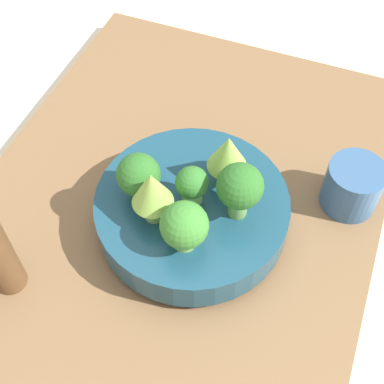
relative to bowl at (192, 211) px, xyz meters
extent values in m
plane|color=beige|center=(0.02, -0.04, -0.08)|extent=(6.00, 6.00, 0.00)
cube|color=brown|center=(0.02, -0.04, -0.06)|extent=(0.91, 0.62, 0.05)
cylinder|color=navy|center=(0.00, 0.00, -0.03)|extent=(0.13, 0.13, 0.01)
cylinder|color=navy|center=(0.00, 0.00, 0.00)|extent=(0.28, 0.28, 0.05)
cylinder|color=#609347|center=(0.00, 0.07, 0.05)|extent=(0.03, 0.03, 0.04)
sphere|color=#286023|center=(0.00, 0.07, 0.09)|extent=(0.06, 0.06, 0.06)
cylinder|color=#6BA34C|center=(-0.05, 0.03, 0.04)|extent=(0.02, 0.02, 0.03)
cone|color=#84AD47|center=(-0.05, 0.03, 0.09)|extent=(0.06, 0.06, 0.06)
cylinder|color=#7AB256|center=(0.07, 0.02, 0.04)|extent=(0.03, 0.03, 0.02)
sphere|color=#387A2D|center=(0.07, 0.02, 0.07)|extent=(0.06, 0.06, 0.06)
cylinder|color=#6BA34C|center=(0.04, -0.04, 0.05)|extent=(0.03, 0.03, 0.04)
cone|color=#84AD47|center=(0.04, -0.04, 0.09)|extent=(0.06, 0.06, 0.06)
cylinder|color=#7AB256|center=(0.01, -0.07, 0.04)|extent=(0.02, 0.02, 0.02)
sphere|color=#286023|center=(0.01, -0.07, 0.07)|extent=(0.06, 0.06, 0.06)
cylinder|color=#7AB256|center=(0.00, 0.00, 0.04)|extent=(0.03, 0.03, 0.03)
sphere|color=#2D6B28|center=(0.00, 0.00, 0.07)|extent=(0.05, 0.05, 0.05)
cylinder|color=#33567F|center=(-0.13, 0.21, 0.00)|extent=(0.09, 0.09, 0.08)
camera|label=1|loc=(0.41, 0.16, 0.64)|focal=50.00mm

